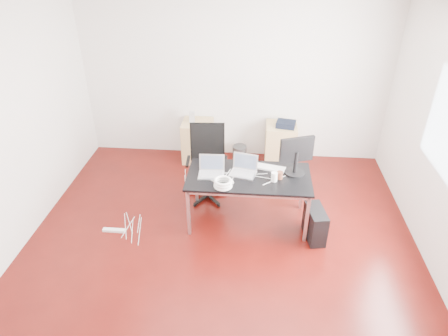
# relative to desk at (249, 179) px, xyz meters

# --- Properties ---
(room_shell) EXTENTS (5.00, 5.00, 5.00)m
(room_shell) POSITION_rel_desk_xyz_m (-0.28, -0.58, 0.73)
(room_shell) COLOR #3D0906
(room_shell) RESTS_ON ground
(desk) EXTENTS (1.60, 0.80, 0.73)m
(desk) POSITION_rel_desk_xyz_m (0.00, 0.00, 0.00)
(desk) COLOR black
(desk) RESTS_ON ground
(office_chair) EXTENTS (0.51, 0.53, 1.08)m
(office_chair) POSITION_rel_desk_xyz_m (-0.62, 0.59, -0.07)
(office_chair) COLOR black
(office_chair) RESTS_ON ground
(filing_cabinet_left) EXTENTS (0.50, 0.50, 0.70)m
(filing_cabinet_left) POSITION_rel_desk_xyz_m (-0.91, 1.65, -0.33)
(filing_cabinet_left) COLOR tan
(filing_cabinet_left) RESTS_ON ground
(filing_cabinet_right) EXTENTS (0.50, 0.50, 0.70)m
(filing_cabinet_right) POSITION_rel_desk_xyz_m (0.49, 1.65, -0.33)
(filing_cabinet_right) COLOR tan
(filing_cabinet_right) RESTS_ON ground
(pc_tower) EXTENTS (0.28, 0.48, 0.44)m
(pc_tower) POSITION_rel_desk_xyz_m (0.87, -0.28, -0.46)
(pc_tower) COLOR black
(pc_tower) RESTS_ON ground
(wastebasket) EXTENTS (0.30, 0.30, 0.28)m
(wastebasket) POSITION_rel_desk_xyz_m (-0.20, 1.65, -0.54)
(wastebasket) COLOR black
(wastebasket) RESTS_ON ground
(power_strip) EXTENTS (0.30, 0.06, 0.04)m
(power_strip) POSITION_rel_desk_xyz_m (-1.76, -0.39, -0.66)
(power_strip) COLOR white
(power_strip) RESTS_ON ground
(laptop_left) EXTENTS (0.34, 0.26, 0.23)m
(laptop_left) POSITION_rel_desk_xyz_m (-0.49, 0.01, 0.11)
(laptop_left) COLOR silver
(laptop_left) RESTS_ON desk
(laptop_right) EXTENTS (0.38, 0.32, 0.23)m
(laptop_right) POSITION_rel_desk_xyz_m (-0.07, 0.07, 0.11)
(laptop_right) COLOR silver
(laptop_right) RESTS_ON desk
(monitor) EXTENTS (0.44, 0.26, 0.51)m
(monitor) POSITION_rel_desk_xyz_m (0.59, 0.13, 0.34)
(monitor) COLOR black
(monitor) RESTS_ON desk
(keyboard) EXTENTS (0.46, 0.24, 0.02)m
(keyboard) POSITION_rel_desk_xyz_m (0.26, 0.21, 0.06)
(keyboard) COLOR white
(keyboard) RESTS_ON desk
(cup_white) EXTENTS (0.08, 0.08, 0.12)m
(cup_white) POSITION_rel_desk_xyz_m (0.32, -0.09, 0.11)
(cup_white) COLOR white
(cup_white) RESTS_ON desk
(cup_brown) EXTENTS (0.09, 0.09, 0.10)m
(cup_brown) POSITION_rel_desk_xyz_m (0.39, -0.03, 0.10)
(cup_brown) COLOR brown
(cup_brown) RESTS_ON desk
(cable_coil) EXTENTS (0.24, 0.24, 0.11)m
(cable_coil) POSITION_rel_desk_xyz_m (-0.31, -0.28, 0.11)
(cable_coil) COLOR white
(cable_coil) RESTS_ON desk
(power_adapter) EXTENTS (0.09, 0.09, 0.03)m
(power_adapter) POSITION_rel_desk_xyz_m (-0.23, -0.19, 0.07)
(power_adapter) COLOR white
(power_adapter) RESTS_ON desk
(speaker) EXTENTS (0.10, 0.09, 0.18)m
(speaker) POSITION_rel_desk_xyz_m (-1.00, 1.64, 0.11)
(speaker) COLOR #9E9E9E
(speaker) RESTS_ON filing_cabinet_left
(navy_garment) EXTENTS (0.34, 0.29, 0.09)m
(navy_garment) POSITION_rel_desk_xyz_m (0.55, 1.60, 0.07)
(navy_garment) COLOR black
(navy_garment) RESTS_ON filing_cabinet_right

